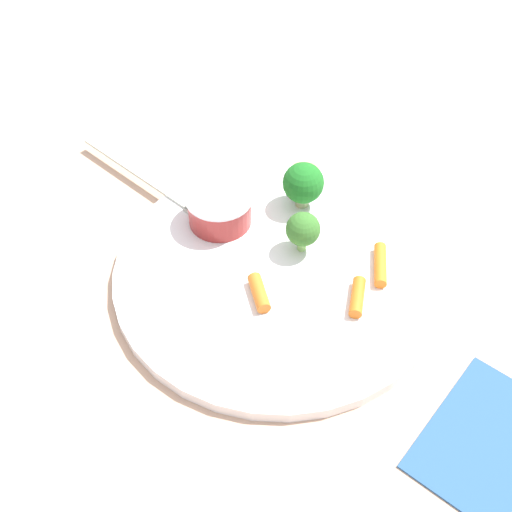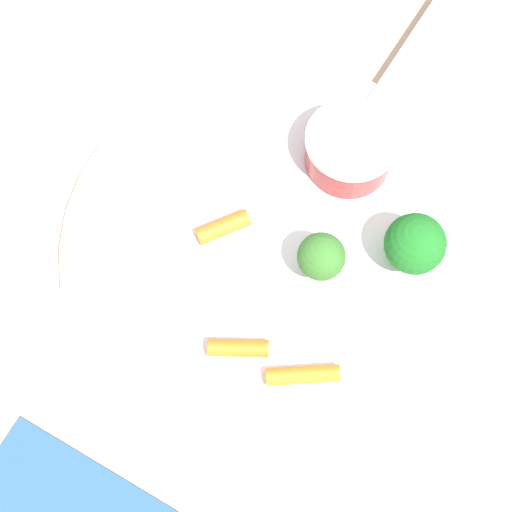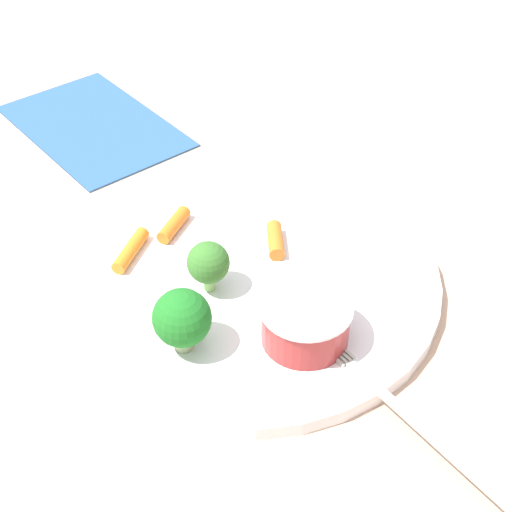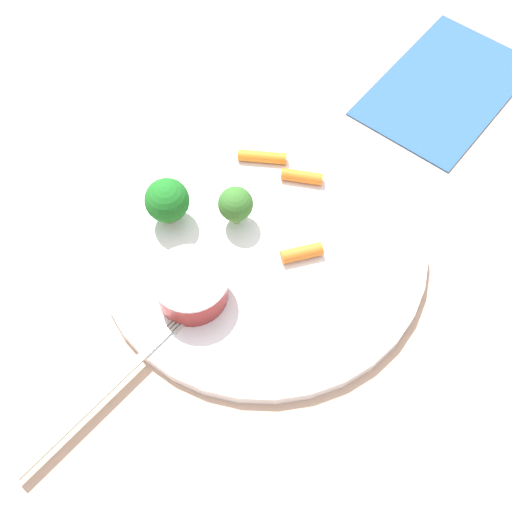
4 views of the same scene
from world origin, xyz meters
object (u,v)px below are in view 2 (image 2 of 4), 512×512
Objects in this scene: plate at (277,247)px; carrot_stick_2 at (238,348)px; carrot_stick_0 at (223,227)px; carrot_stick_1 at (303,375)px; sauce_cup at (350,150)px; broccoli_floret_0 at (321,257)px; broccoli_floret_1 at (415,244)px; fork at (403,54)px.

carrot_stick_2 is at bearing 35.46° from plate.
carrot_stick_1 is (0.02, 0.12, -0.00)m from carrot_stick_0.
sauce_cup is at bearing -154.36° from carrot_stick_2.
carrot_stick_0 reaches higher than carrot_stick_1.
carrot_stick_2 is (0.08, 0.01, -0.02)m from broccoli_floret_0.
broccoli_floret_0 is at bearing -28.05° from broccoli_floret_1.
broccoli_floret_0 is 0.86× the size of broccoli_floret_1.
sauce_cup is at bearing -140.89° from broccoli_floret_0.
carrot_stick_1 is 0.26m from fork.
carrot_stick_2 is at bearing -6.39° from broccoli_floret_1.
carrot_stick_2 is 0.26m from fork.
sauce_cup is 0.16m from carrot_stick_2.
broccoli_floret_1 is at bearing 151.95° from broccoli_floret_0.
broccoli_floret_1 is 1.03× the size of carrot_stick_1.
sauce_cup is at bearing 27.67° from fork.
fork is (-0.16, -0.10, -0.02)m from broccoli_floret_0.
plate is 1.68× the size of fork.
broccoli_floret_1 is (0.01, 0.08, 0.01)m from sauce_cup.
broccoli_floret_1 is 0.27× the size of fork.
broccoli_floret_0 reaches higher than carrot_stick_1.
plate is 4.65× the size of sauce_cup.
broccoli_floret_0 is at bearing 110.81° from plate.
carrot_stick_1 reaches higher than plate.
broccoli_floret_0 is (0.07, 0.06, 0.01)m from sauce_cup.
carrot_stick_0 is at bearing -59.49° from broccoli_floret_0.
carrot_stick_1 is at bearing 41.83° from sauce_cup.
fork is at bearing -157.47° from plate.
carrot_stick_1 is at bearing 64.20° from plate.
broccoli_floret_1 is at bearing 135.05° from carrot_stick_0.
plate is 0.08m from carrot_stick_2.
broccoli_floret_0 reaches higher than carrot_stick_2.
plate is at bearing -115.80° from carrot_stick_1.
carrot_stick_2 is 0.22× the size of fork.
carrot_stick_0 is 0.09m from carrot_stick_2.
sauce_cup is 0.11m from carrot_stick_0.
sauce_cup is at bearing -138.17° from carrot_stick_1.
carrot_stick_0 is at bearing -3.72° from sauce_cup.
carrot_stick_0 is at bearing -50.95° from plate.
plate is 0.10m from carrot_stick_1.
sauce_cup is 1.36× the size of carrot_stick_1.
carrot_stick_0 is 0.95× the size of carrot_stick_2.
broccoli_floret_1 is at bearing 173.61° from carrot_stick_2.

